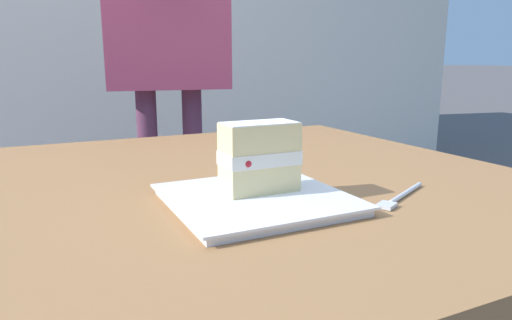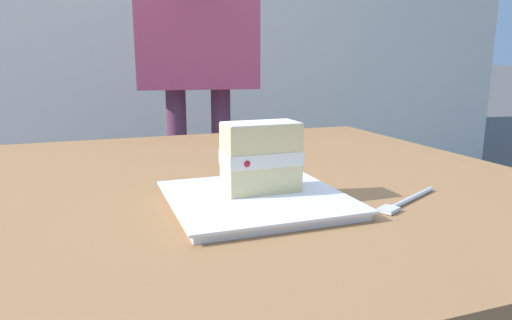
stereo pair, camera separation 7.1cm
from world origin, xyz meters
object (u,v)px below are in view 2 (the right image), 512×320
object	(u,v)px
dessert_fork	(406,201)
diner_person	(196,16)
cake_slice	(261,157)
dessert_plate	(256,199)
patio_table	(190,222)

from	to	relation	value
dessert_fork	diner_person	world-z (taller)	diner_person
dessert_fork	diner_person	size ratio (longest dim) A/B	0.10
dessert_fork	diner_person	distance (m)	1.19
cake_slice	diner_person	xyz separation A→B (m)	(0.14, 1.03, 0.31)
dessert_plate	cake_slice	bearing A→B (deg)	51.36
patio_table	diner_person	distance (m)	1.01
dessert_plate	cake_slice	size ratio (longest dim) A/B	2.22
dessert_plate	cake_slice	xyz separation A→B (m)	(0.01, 0.02, 0.06)
patio_table	cake_slice	size ratio (longest dim) A/B	11.01
patio_table	cake_slice	xyz separation A→B (m)	(0.08, -0.16, 0.15)
dessert_plate	diner_person	world-z (taller)	diner_person
patio_table	diner_person	size ratio (longest dim) A/B	0.84
dessert_plate	dessert_fork	world-z (taller)	dessert_plate
dessert_fork	diner_person	xyz separation A→B (m)	(-0.07, 1.13, 0.38)
diner_person	dessert_plate	bearing A→B (deg)	-98.16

